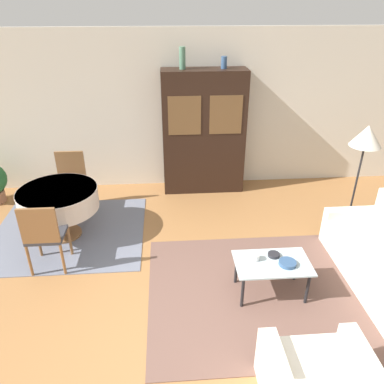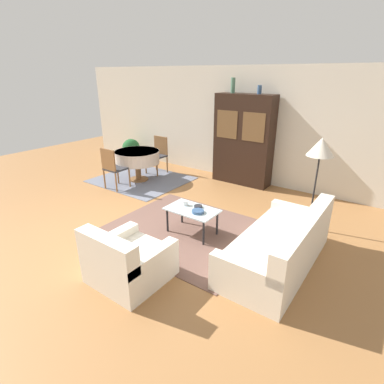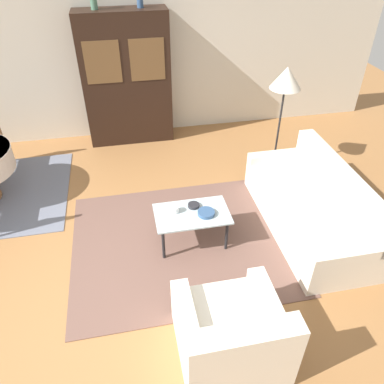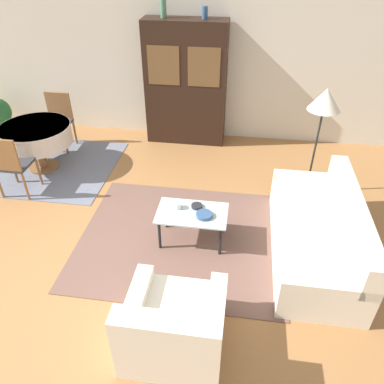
{
  "view_description": "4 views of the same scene",
  "coord_description": "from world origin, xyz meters",
  "px_view_note": "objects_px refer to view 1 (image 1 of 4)",
  "views": [
    {
      "loc": [
        -0.1,
        -2.71,
        3.13
      ],
      "look_at": [
        0.2,
        1.4,
        0.95
      ],
      "focal_mm": 35.0,
      "sensor_mm": 36.0,
      "label": 1
    },
    {
      "loc": [
        3.67,
        -3.03,
        2.53
      ],
      "look_at": [
        1.05,
        0.58,
        0.75
      ],
      "focal_mm": 28.0,
      "sensor_mm": 36.0,
      "label": 2
    },
    {
      "loc": [
        0.41,
        -2.64,
        3.2
      ],
      "look_at": [
        1.05,
        0.58,
        0.75
      ],
      "focal_mm": 35.0,
      "sensor_mm": 36.0,
      "label": 3
    },
    {
      "loc": [
        1.57,
        -2.92,
        3.24
      ],
      "look_at": [
        1.05,
        0.58,
        0.75
      ],
      "focal_mm": 35.0,
      "sensor_mm": 36.0,
      "label": 4
    }
  ],
  "objects_px": {
    "floor_lamp": "(366,140)",
    "bowl_small": "(274,255)",
    "coffee_table": "(272,266)",
    "display_cabinet": "(204,133)",
    "dining_table": "(59,200)",
    "vase_tall": "(182,58)",
    "cup": "(255,257)",
    "dining_chair_near": "(44,233)",
    "dining_chair_far": "(71,179)",
    "vase_short": "(224,63)",
    "bowl": "(288,263)"
  },
  "relations": [
    {
      "from": "floor_lamp",
      "to": "bowl_small",
      "type": "relative_size",
      "value": 11.62
    },
    {
      "from": "coffee_table",
      "to": "display_cabinet",
      "type": "relative_size",
      "value": 0.41
    },
    {
      "from": "dining_table",
      "to": "floor_lamp",
      "type": "xyz_separation_m",
      "value": [
        4.23,
        -0.07,
        0.79
      ]
    },
    {
      "from": "dining_table",
      "to": "vase_tall",
      "type": "bearing_deg",
      "value": 37.12
    },
    {
      "from": "dining_table",
      "to": "cup",
      "type": "bearing_deg",
      "value": -28.18
    },
    {
      "from": "dining_chair_near",
      "to": "coffee_table",
      "type": "bearing_deg",
      "value": -13.22
    },
    {
      "from": "display_cabinet",
      "to": "dining_chair_far",
      "type": "distance_m",
      "value": 2.31
    },
    {
      "from": "coffee_table",
      "to": "bowl_small",
      "type": "bearing_deg",
      "value": 69.53
    },
    {
      "from": "dining_table",
      "to": "dining_chair_near",
      "type": "relative_size",
      "value": 1.15
    },
    {
      "from": "display_cabinet",
      "to": "vase_short",
      "type": "relative_size",
      "value": 11.31
    },
    {
      "from": "dining_table",
      "to": "dining_chair_far",
      "type": "height_order",
      "value": "dining_chair_far"
    },
    {
      "from": "dining_table",
      "to": "coffee_table",
      "type": "bearing_deg",
      "value": -27.54
    },
    {
      "from": "dining_table",
      "to": "floor_lamp",
      "type": "distance_m",
      "value": 4.3
    },
    {
      "from": "coffee_table",
      "to": "floor_lamp",
      "type": "height_order",
      "value": "floor_lamp"
    },
    {
      "from": "display_cabinet",
      "to": "dining_chair_far",
      "type": "bearing_deg",
      "value": -164.31
    },
    {
      "from": "coffee_table",
      "to": "bowl",
      "type": "bearing_deg",
      "value": -18.68
    },
    {
      "from": "floor_lamp",
      "to": "display_cabinet",
      "type": "bearing_deg",
      "value": 144.87
    },
    {
      "from": "cup",
      "to": "bowl_small",
      "type": "height_order",
      "value": "cup"
    },
    {
      "from": "dining_chair_near",
      "to": "vase_short",
      "type": "distance_m",
      "value": 3.66
    },
    {
      "from": "dining_chair_far",
      "to": "bowl_small",
      "type": "relative_size",
      "value": 6.98
    },
    {
      "from": "coffee_table",
      "to": "dining_table",
      "type": "xyz_separation_m",
      "value": [
        -2.68,
        1.4,
        0.2
      ]
    },
    {
      "from": "dining_chair_far",
      "to": "floor_lamp",
      "type": "distance_m",
      "value": 4.39
    },
    {
      "from": "cup",
      "to": "bowl",
      "type": "bearing_deg",
      "value": -18.51
    },
    {
      "from": "cup",
      "to": "bowl_small",
      "type": "xyz_separation_m",
      "value": [
        0.23,
        0.05,
        -0.02
      ]
    },
    {
      "from": "display_cabinet",
      "to": "bowl_small",
      "type": "height_order",
      "value": "display_cabinet"
    },
    {
      "from": "display_cabinet",
      "to": "dining_table",
      "type": "relative_size",
      "value": 1.91
    },
    {
      "from": "vase_short",
      "to": "bowl_small",
      "type": "bearing_deg",
      "value": -84.63
    },
    {
      "from": "floor_lamp",
      "to": "bowl_small",
      "type": "distance_m",
      "value": 2.14
    },
    {
      "from": "display_cabinet",
      "to": "bowl",
      "type": "bearing_deg",
      "value": -76.73
    },
    {
      "from": "display_cabinet",
      "to": "dining_chair_near",
      "type": "distance_m",
      "value": 3.09
    },
    {
      "from": "display_cabinet",
      "to": "vase_tall",
      "type": "height_order",
      "value": "vase_tall"
    },
    {
      "from": "bowl",
      "to": "vase_short",
      "type": "xyz_separation_m",
      "value": [
        -0.36,
        2.83,
        1.72
      ]
    },
    {
      "from": "dining_chair_near",
      "to": "vase_tall",
      "type": "bearing_deg",
      "value": 49.69
    },
    {
      "from": "dining_chair_far",
      "to": "vase_short",
      "type": "distance_m",
      "value": 3.03
    },
    {
      "from": "coffee_table",
      "to": "dining_chair_near",
      "type": "xyz_separation_m",
      "value": [
        -2.68,
        0.63,
        0.16
      ]
    },
    {
      "from": "dining_table",
      "to": "bowl_small",
      "type": "xyz_separation_m",
      "value": [
        2.72,
        -1.28,
        -0.13
      ]
    },
    {
      "from": "bowl",
      "to": "coffee_table",
      "type": "bearing_deg",
      "value": 161.32
    },
    {
      "from": "coffee_table",
      "to": "vase_short",
      "type": "xyz_separation_m",
      "value": [
        -0.21,
        2.78,
        1.8
      ]
    },
    {
      "from": "dining_chair_near",
      "to": "bowl_small",
      "type": "height_order",
      "value": "dining_chair_near"
    },
    {
      "from": "cup",
      "to": "bowl",
      "type": "height_order",
      "value": "cup"
    },
    {
      "from": "display_cabinet",
      "to": "dining_chair_near",
      "type": "relative_size",
      "value": 2.19
    },
    {
      "from": "floor_lamp",
      "to": "bowl_small",
      "type": "height_order",
      "value": "floor_lamp"
    },
    {
      "from": "bowl",
      "to": "vase_short",
      "type": "distance_m",
      "value": 3.33
    },
    {
      "from": "coffee_table",
      "to": "dining_chair_far",
      "type": "relative_size",
      "value": 0.89
    },
    {
      "from": "floor_lamp",
      "to": "dining_table",
      "type": "bearing_deg",
      "value": 179.02
    },
    {
      "from": "vase_tall",
      "to": "dining_chair_far",
      "type": "bearing_deg",
      "value": -161.48
    },
    {
      "from": "bowl_small",
      "to": "dining_table",
      "type": "bearing_deg",
      "value": 154.77
    },
    {
      "from": "cup",
      "to": "floor_lamp",
      "type": "bearing_deg",
      "value": 36.06
    },
    {
      "from": "cup",
      "to": "vase_short",
      "type": "height_order",
      "value": "vase_short"
    },
    {
      "from": "dining_table",
      "to": "dining_chair_near",
      "type": "distance_m",
      "value": 0.77
    }
  ]
}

